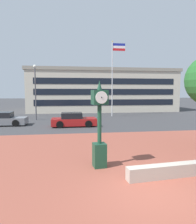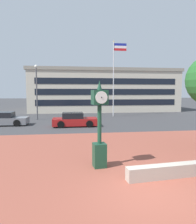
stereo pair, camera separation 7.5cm
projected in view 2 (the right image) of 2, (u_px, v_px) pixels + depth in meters
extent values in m
plane|color=#38383A|center=(151.00, 192.00, 6.74)|extent=(200.00, 200.00, 0.00)
cube|color=brown|center=(127.00, 162.00, 9.63)|extent=(44.00, 13.85, 0.01)
cube|color=#ADA393|center=(167.00, 171.00, 7.85)|extent=(3.22, 0.73, 0.50)
cube|color=#19422D|center=(99.00, 155.00, 8.96)|extent=(0.58, 0.58, 1.03)
cylinder|color=#19422D|center=(99.00, 124.00, 8.83)|extent=(0.17, 0.17, 1.65)
cube|color=#19422D|center=(99.00, 97.00, 8.72)|extent=(0.67, 0.67, 0.60)
cylinder|color=white|center=(98.00, 97.00, 9.02)|extent=(0.50, 0.09, 0.50)
sphere|color=black|center=(97.00, 97.00, 9.04)|extent=(0.05, 0.05, 0.05)
cylinder|color=white|center=(102.00, 97.00, 8.41)|extent=(0.50, 0.09, 0.50)
sphere|color=black|center=(102.00, 97.00, 8.39)|extent=(0.05, 0.05, 0.05)
cone|color=#19422D|center=(99.00, 85.00, 8.67)|extent=(0.21, 0.21, 0.39)
cube|color=maroon|center=(75.00, 122.00, 19.58)|extent=(4.12, 1.81, 0.64)
cube|color=black|center=(73.00, 116.00, 19.50)|extent=(1.90, 1.55, 0.56)
cylinder|color=black|center=(88.00, 121.00, 20.59)|extent=(0.64, 0.22, 0.64)
cylinder|color=black|center=(89.00, 124.00, 18.95)|extent=(0.64, 0.22, 0.64)
cylinder|color=black|center=(61.00, 122.00, 20.23)|extent=(0.64, 0.22, 0.64)
cylinder|color=black|center=(61.00, 124.00, 18.60)|extent=(0.64, 0.22, 0.64)
cube|color=slate|center=(5.00, 121.00, 20.11)|extent=(4.23, 1.87, 0.64)
cube|color=black|center=(3.00, 115.00, 20.04)|extent=(1.96, 1.56, 0.56)
cylinder|color=black|center=(22.00, 121.00, 21.07)|extent=(0.65, 0.24, 0.64)
cylinder|color=black|center=(17.00, 123.00, 19.45)|extent=(0.65, 0.24, 0.64)
cylinder|color=silver|center=(113.00, 80.00, 27.09)|extent=(0.12, 0.12, 9.51)
sphere|color=gold|center=(114.00, 41.00, 26.62)|extent=(0.14, 0.14, 0.14)
cube|color=navy|center=(120.00, 45.00, 26.77)|extent=(1.61, 0.02, 0.31)
cube|color=white|center=(120.00, 47.00, 26.80)|extent=(1.61, 0.02, 0.31)
cube|color=red|center=(120.00, 50.00, 26.83)|extent=(1.61, 0.02, 0.31)
cube|color=beige|center=(101.00, 92.00, 38.32)|extent=(23.76, 13.49, 6.38)
cube|color=gray|center=(101.00, 73.00, 37.99)|extent=(24.23, 13.76, 0.50)
cube|color=black|center=(108.00, 102.00, 31.79)|extent=(21.38, 0.04, 0.90)
cube|color=black|center=(108.00, 92.00, 31.64)|extent=(21.38, 0.04, 0.90)
cube|color=black|center=(108.00, 81.00, 31.49)|extent=(21.38, 0.04, 0.90)
cylinder|color=#4C4C51|center=(37.00, 94.00, 23.80)|extent=(0.14, 0.14, 5.88)
sphere|color=white|center=(36.00, 66.00, 23.50)|extent=(0.36, 0.36, 0.36)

